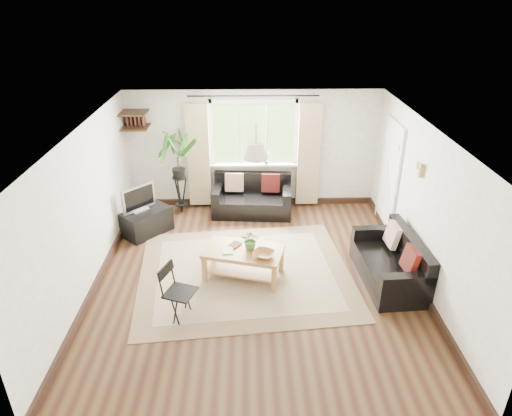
{
  "coord_description": "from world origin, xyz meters",
  "views": [
    {
      "loc": [
        -0.13,
        -5.99,
        4.21
      ],
      "look_at": [
        0.0,
        0.4,
        1.05
      ],
      "focal_mm": 32.0,
      "sensor_mm": 36.0,
      "label": 1
    }
  ],
  "objects_px": {
    "coffee_table": "(243,263)",
    "folding_chair": "(180,293)",
    "sofa_right": "(389,260)",
    "palm_stand": "(179,174)",
    "tv_stand": "(147,222)",
    "sofa_back": "(252,197)"
  },
  "relations": [
    {
      "from": "tv_stand",
      "to": "sofa_back",
      "type": "bearing_deg",
      "value": -25.59
    },
    {
      "from": "sofa_back",
      "to": "tv_stand",
      "type": "bearing_deg",
      "value": -154.18
    },
    {
      "from": "sofa_right",
      "to": "folding_chair",
      "type": "distance_m",
      "value": 3.22
    },
    {
      "from": "tv_stand",
      "to": "folding_chair",
      "type": "xyz_separation_m",
      "value": [
        0.94,
        -2.43,
        0.17
      ]
    },
    {
      "from": "sofa_right",
      "to": "coffee_table",
      "type": "height_order",
      "value": "sofa_right"
    },
    {
      "from": "palm_stand",
      "to": "sofa_right",
      "type": "bearing_deg",
      "value": -34.75
    },
    {
      "from": "coffee_table",
      "to": "folding_chair",
      "type": "xyz_separation_m",
      "value": [
        -0.86,
        -0.97,
        0.16
      ]
    },
    {
      "from": "tv_stand",
      "to": "folding_chair",
      "type": "height_order",
      "value": "folding_chair"
    },
    {
      "from": "tv_stand",
      "to": "coffee_table",
      "type": "bearing_deg",
      "value": -86.29
    },
    {
      "from": "sofa_back",
      "to": "palm_stand",
      "type": "height_order",
      "value": "palm_stand"
    },
    {
      "from": "folding_chair",
      "to": "tv_stand",
      "type": "bearing_deg",
      "value": 41.86
    },
    {
      "from": "coffee_table",
      "to": "folding_chair",
      "type": "height_order",
      "value": "folding_chair"
    },
    {
      "from": "sofa_back",
      "to": "folding_chair",
      "type": "bearing_deg",
      "value": -103.59
    },
    {
      "from": "sofa_right",
      "to": "palm_stand",
      "type": "relative_size",
      "value": 0.93
    },
    {
      "from": "sofa_right",
      "to": "palm_stand",
      "type": "bearing_deg",
      "value": -128.54
    },
    {
      "from": "coffee_table",
      "to": "tv_stand",
      "type": "height_order",
      "value": "coffee_table"
    },
    {
      "from": "coffee_table",
      "to": "sofa_back",
      "type": "bearing_deg",
      "value": 85.84
    },
    {
      "from": "tv_stand",
      "to": "palm_stand",
      "type": "relative_size",
      "value": 0.52
    },
    {
      "from": "sofa_right",
      "to": "coffee_table",
      "type": "distance_m",
      "value": 2.26
    },
    {
      "from": "sofa_right",
      "to": "tv_stand",
      "type": "bearing_deg",
      "value": -115.32
    },
    {
      "from": "coffee_table",
      "to": "tv_stand",
      "type": "xyz_separation_m",
      "value": [
        -1.8,
        1.45,
        -0.01
      ]
    },
    {
      "from": "folding_chair",
      "to": "palm_stand",
      "type": "bearing_deg",
      "value": 27.84
    }
  ]
}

